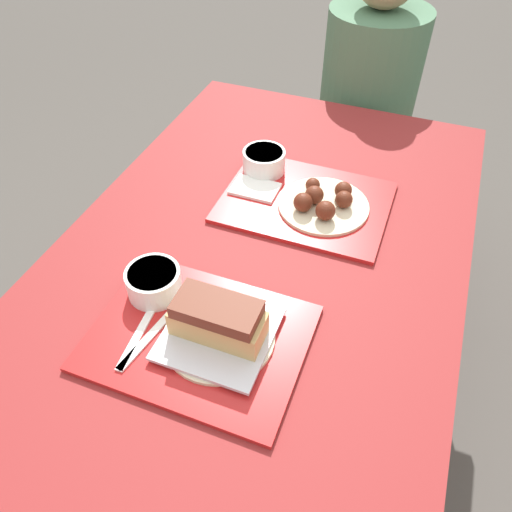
# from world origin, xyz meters

# --- Properties ---
(ground_plane) EXTENTS (12.00, 12.00, 0.00)m
(ground_plane) POSITION_xyz_m (0.00, 0.00, 0.00)
(ground_plane) COLOR #4C4742
(picnic_table) EXTENTS (0.93, 1.60, 0.75)m
(picnic_table) POSITION_xyz_m (0.00, 0.00, 0.66)
(picnic_table) COLOR maroon
(picnic_table) RESTS_ON ground_plane
(picnic_bench_far) EXTENTS (0.88, 0.28, 0.46)m
(picnic_bench_far) POSITION_xyz_m (0.00, 1.02, 0.39)
(picnic_bench_far) COLOR maroon
(picnic_bench_far) RESTS_ON ground_plane
(tray_near) EXTENTS (0.42, 0.32, 0.01)m
(tray_near) POSITION_xyz_m (-0.02, -0.23, 0.76)
(tray_near) COLOR red
(tray_near) RESTS_ON picnic_table
(tray_far) EXTENTS (0.42, 0.32, 0.01)m
(tray_far) POSITION_xyz_m (0.05, 0.25, 0.76)
(tray_far) COLOR red
(tray_far) RESTS_ON picnic_table
(bowl_coleslaw_near) EXTENTS (0.11, 0.11, 0.06)m
(bowl_coleslaw_near) POSITION_xyz_m (-0.16, -0.16, 0.80)
(bowl_coleslaw_near) COLOR white
(bowl_coleslaw_near) RESTS_ON tray_near
(brisket_sandwich_plate) EXTENTS (0.22, 0.22, 0.10)m
(brisket_sandwich_plate) POSITION_xyz_m (0.02, -0.22, 0.81)
(brisket_sandwich_plate) COLOR beige
(brisket_sandwich_plate) RESTS_ON tray_near
(plastic_fork_near) EXTENTS (0.03, 0.17, 0.00)m
(plastic_fork_near) POSITION_xyz_m (-0.13, -0.27, 0.77)
(plastic_fork_near) COLOR white
(plastic_fork_near) RESTS_ON tray_near
(plastic_knife_near) EXTENTS (0.04, 0.17, 0.00)m
(plastic_knife_near) POSITION_xyz_m (-0.11, -0.27, 0.77)
(plastic_knife_near) COLOR white
(plastic_knife_near) RESTS_ON tray_near
(condiment_packet) EXTENTS (0.04, 0.03, 0.01)m
(condiment_packet) POSITION_xyz_m (-0.04, -0.16, 0.77)
(condiment_packet) COLOR teal
(condiment_packet) RESTS_ON tray_near
(bowl_coleslaw_far) EXTENTS (0.11, 0.11, 0.06)m
(bowl_coleslaw_far) POSITION_xyz_m (-0.10, 0.34, 0.80)
(bowl_coleslaw_far) COLOR white
(bowl_coleslaw_far) RESTS_ON tray_far
(wings_plate_far) EXTENTS (0.23, 0.23, 0.06)m
(wings_plate_far) POSITION_xyz_m (0.10, 0.24, 0.79)
(wings_plate_far) COLOR beige
(wings_plate_far) RESTS_ON tray_far
(napkin_far) EXTENTS (0.12, 0.09, 0.01)m
(napkin_far) POSITION_xyz_m (-0.09, 0.25, 0.77)
(napkin_far) COLOR white
(napkin_far) RESTS_ON tray_far
(person_seated_across) EXTENTS (0.35, 0.35, 0.73)m
(person_seated_across) POSITION_xyz_m (0.06, 1.02, 0.77)
(person_seated_across) COLOR #477051
(person_seated_across) RESTS_ON picnic_bench_far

